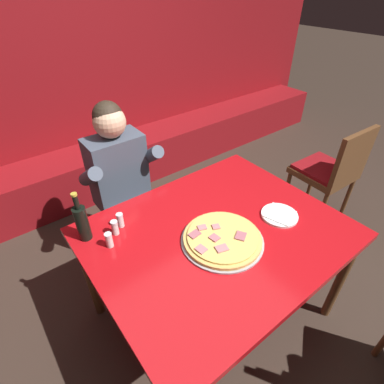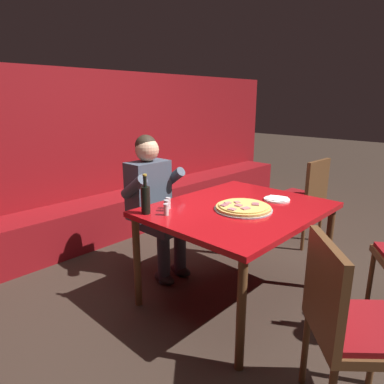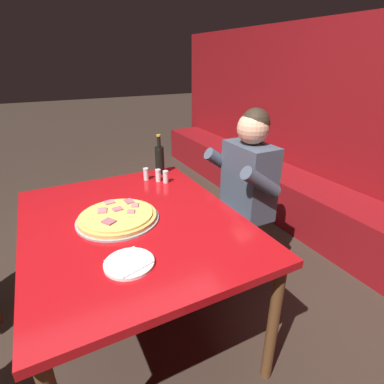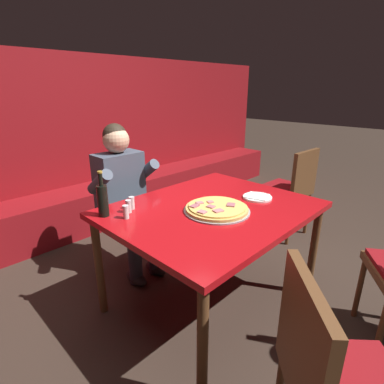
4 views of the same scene
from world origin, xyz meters
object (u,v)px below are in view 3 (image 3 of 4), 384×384
Objects in this scene: shaker_black_pepper at (158,176)px; diner_seated_blue_shirt at (238,192)px; pizza at (118,217)px; shaker_oregano at (146,174)px; shaker_red_pepper_flakes at (166,177)px; main_dining_table at (134,231)px; plate_white_paper at (129,263)px; beer_bottle at (160,159)px.

shaker_black_pepper is 0.57m from diner_seated_blue_shirt.
shaker_oregano is at bearing 145.70° from pizza.
shaker_red_pepper_flakes is (0.05, 0.04, 0.00)m from shaker_black_pepper.
main_dining_table is 0.55m from shaker_red_pepper_flakes.
pizza is 5.05× the size of shaker_black_pepper.
shaker_oregano is 0.07× the size of diner_seated_blue_shirt.
pizza is at bearing -115.61° from main_dining_table.
pizza reaches higher than main_dining_table.
main_dining_table is 0.82m from diner_seated_blue_shirt.
plate_white_paper is 0.96m from shaker_oregano.
beer_bottle is (-0.95, 0.52, 0.10)m from plate_white_paper.
diner_seated_blue_shirt is (0.43, 0.41, -0.18)m from beer_bottle.
shaker_black_pepper reaches higher than plate_white_paper.
beer_bottle is 3.40× the size of shaker_oregano.
shaker_red_pepper_flakes and shaker_oregano have the same top height.
beer_bottle is at bearing 140.18° from pizza.
shaker_oregano is at bearing -61.07° from beer_bottle.
diner_seated_blue_shirt is at bearing 61.39° from shaker_red_pepper_flakes.
beer_bottle reaches higher than pizza.
pizza is 5.05× the size of shaker_oregano.
main_dining_table is at bearing -26.71° from shaker_oregano.
diner_seated_blue_shirt is (0.29, 0.48, -0.11)m from shaker_black_pepper.
shaker_oregano is at bearing -134.25° from shaker_black_pepper.
pizza is at bearing -49.53° from shaker_red_pepper_flakes.
shaker_black_pepper reaches higher than main_dining_table.
beer_bottle is at bearing 170.01° from shaker_red_pepper_flakes.
plate_white_paper is at bearing -18.87° from main_dining_table.
main_dining_table is at bearing -35.84° from shaker_black_pepper.
shaker_oregano is (0.07, -0.13, -0.07)m from beer_bottle.
shaker_black_pepper is (-0.81, 0.45, 0.03)m from plate_white_paper.
pizza is 0.56m from shaker_red_pepper_flakes.
plate_white_paper is 0.72× the size of beer_bottle.
plate_white_paper is 1.09m from beer_bottle.
beer_bottle is 0.62m from diner_seated_blue_shirt.
plate_white_paper reaches higher than main_dining_table.
plate_white_paper is (0.36, -0.12, 0.08)m from main_dining_table.
diner_seated_blue_shirt is (-0.12, 0.87, -0.09)m from pizza.
diner_seated_blue_shirt is at bearing 56.87° from shaker_oregano.
beer_bottle is 0.20m from shaker_red_pepper_flakes.
shaker_oregano is (-0.48, 0.33, 0.02)m from pizza.
plate_white_paper is 1.06m from diner_seated_blue_shirt.
shaker_oregano is at bearing 156.44° from plate_white_paper.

